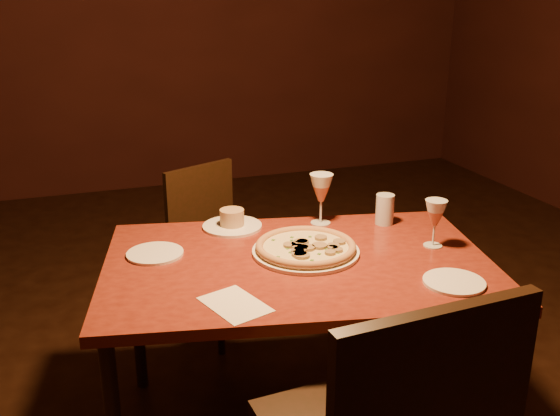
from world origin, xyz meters
name	(u,v)px	position (x,y,z in m)	size (l,w,h in m)	color
dining_table	(298,277)	(0.26, 0.25, 0.63)	(1.43, 1.08, 0.69)	maroon
chair_far	(216,241)	(0.18, 1.11, 0.44)	(0.50, 0.50, 0.78)	black
pizza_plate	(306,248)	(0.31, 0.29, 0.71)	(0.37, 0.37, 0.04)	white
ramekin_saucer	(232,222)	(0.13, 0.62, 0.71)	(0.23, 0.23, 0.07)	white
wine_glass_far	(321,199)	(0.47, 0.55, 0.79)	(0.09, 0.09, 0.20)	#B4634B
wine_glass_right	(435,223)	(0.76, 0.21, 0.77)	(0.08, 0.08, 0.17)	#B4634B
water_tumbler	(385,209)	(0.70, 0.46, 0.75)	(0.07, 0.07, 0.12)	silver
side_plate_left	(155,253)	(-0.19, 0.45, 0.69)	(0.19, 0.19, 0.01)	white
side_plate_near	(454,282)	(0.65, -0.07, 0.69)	(0.19, 0.19, 0.01)	white
menu_card	(235,304)	(-0.02, 0.02, 0.69)	(0.14, 0.21, 0.00)	white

